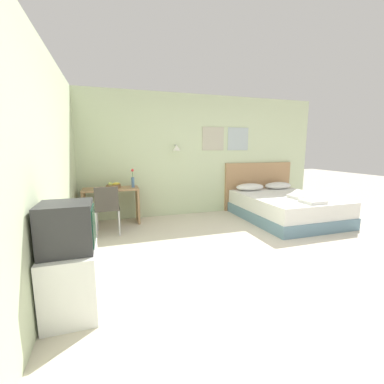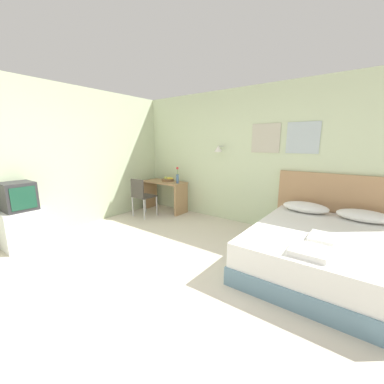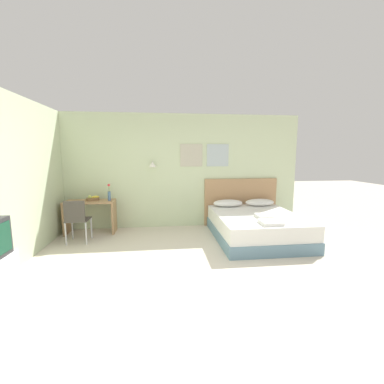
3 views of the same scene
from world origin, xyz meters
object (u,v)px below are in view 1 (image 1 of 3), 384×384
pillow_right (278,185)px  television (67,227)px  bed (285,208)px  folded_towel_near_foot (298,197)px  pillow_left (250,187)px  folded_towel_mid_bed (313,201)px  flower_vase (133,180)px  tv_stand (71,282)px  desk (111,200)px  desk_chair (107,206)px  fruit_bowl (113,186)px  headboard (258,186)px

pillow_right → television: (-4.25, -2.84, 0.22)m
bed → folded_towel_near_foot: folded_towel_near_foot is taller
pillow_left → folded_towel_mid_bed: pillow_left is taller
bed → folded_towel_mid_bed: (-0.03, -0.76, 0.29)m
folded_towel_near_foot → folded_towel_mid_bed: 0.45m
bed → flower_vase: (-3.06, 0.77, 0.61)m
pillow_left → tv_stand: pillow_left is taller
desk → desk_chair: 0.67m
fruit_bowl → tv_stand: size_ratio=0.47×
pillow_right → television: 5.12m
folded_towel_mid_bed → desk: bearing=155.8°
desk_chair → tv_stand: size_ratio=1.42×
fruit_bowl → flower_vase: flower_vase is taller
desk → folded_towel_near_foot: bearing=-17.5°
folded_towel_mid_bed → flower_vase: bearing=153.2°
tv_stand → television: 0.52m
pillow_left → tv_stand: bearing=-140.9°
pillow_left → folded_towel_near_foot: 1.20m
desk → fruit_bowl: bearing=46.2°
flower_vase → folded_towel_mid_bed: bearing=-26.8°
bed → pillow_left: 0.96m
headboard → television: headboard is taller
folded_towel_mid_bed → desk: 3.79m
folded_towel_near_foot → folded_towel_mid_bed: same height
fruit_bowl → bed: bearing=-13.9°
headboard → fruit_bowl: headboard is taller
television → folded_towel_mid_bed: bearing=18.2°
fruit_bowl → folded_towel_near_foot: bearing=-18.6°
desk → folded_towel_mid_bed: bearing=-24.2°
pillow_left → pillow_right: bearing=0.0°
headboard → flower_vase: (-3.06, -0.31, 0.30)m
desk → flower_vase: (0.43, -0.02, 0.37)m
flower_vase → fruit_bowl: bearing=167.5°
desk → desk_chair: bearing=-96.6°
desk_chair → tv_stand: bearing=-98.2°
folded_towel_mid_bed → television: television is taller
bed → pillow_left: pillow_left is taller
headboard → flower_vase: 3.09m
pillow_right → folded_towel_near_foot: size_ratio=1.95×
tv_stand → pillow_right: bearing=33.7°
pillow_right → fruit_bowl: size_ratio=2.43×
bed → pillow_left: (-0.39, 0.81, 0.34)m
bed → folded_towel_near_foot: bearing=-85.5°
folded_towel_near_foot → fruit_bowl: fruit_bowl is taller
television → flower_vase: bearing=73.8°
desk → television: (-0.38, -2.82, 0.32)m
desk_chair → bed: bearing=-2.0°
tv_stand → flower_vase: bearing=73.8°
headboard → television: size_ratio=4.09×
folded_towel_mid_bed → desk: desk is taller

